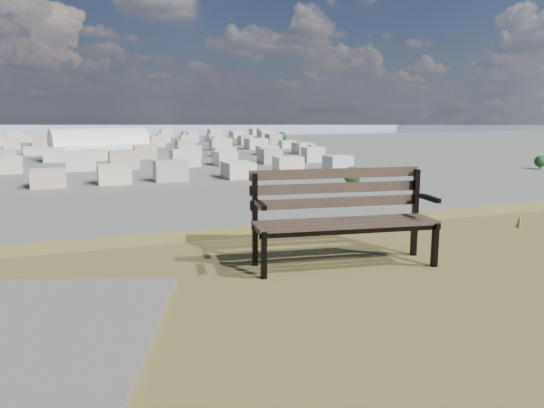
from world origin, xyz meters
name	(u,v)px	position (x,y,z in m)	size (l,w,h in m)	color
park_bench	(342,212)	(-0.61, 2.57, 25.53)	(1.87, 0.84, 0.94)	#3E2D23
arena	(100,149)	(14.65, 315.78, 5.21)	(55.41, 30.90, 22.11)	silver
city_blocks	(71,144)	(0.00, 394.44, 3.50)	(395.00, 361.00, 7.00)	beige
city_trees	(21,151)	(-26.39, 319.00, 4.83)	(406.52, 387.20, 9.98)	#362A1B
bay_water	(67,128)	(0.00, 900.00, 0.00)	(2400.00, 700.00, 0.12)	#7F93A1
far_hills	(38,111)	(-60.92, 1402.93, 25.47)	(2050.00, 340.00, 60.00)	#94A3B8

